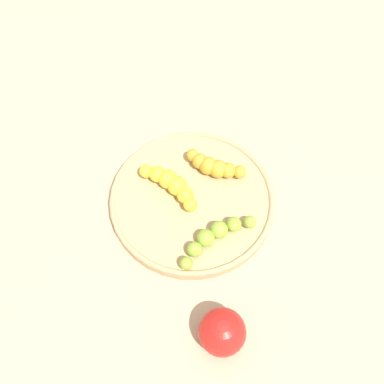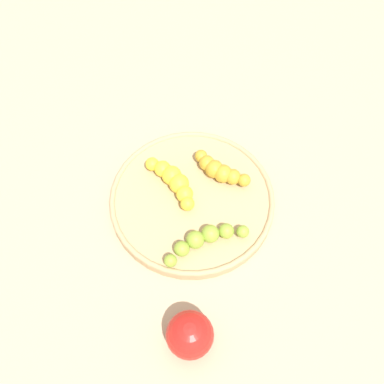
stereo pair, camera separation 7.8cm
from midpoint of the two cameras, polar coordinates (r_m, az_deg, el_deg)
ground_plane at (r=0.82m, az=-2.74°, el=-1.59°), size 2.40×2.40×0.00m
fruit_bowl at (r=0.81m, az=-2.77°, el=-1.17°), size 0.29×0.29×0.02m
banana_yellow at (r=0.80m, az=-5.46°, el=0.80°), size 0.12×0.07×0.04m
banana_green at (r=0.75m, az=-0.16°, el=-5.89°), size 0.05×0.15×0.03m
banana_spotted at (r=0.81m, az=0.03°, el=3.10°), size 0.09×0.08×0.03m
apple_red at (r=0.69m, az=0.48°, el=-17.64°), size 0.07×0.07×0.07m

